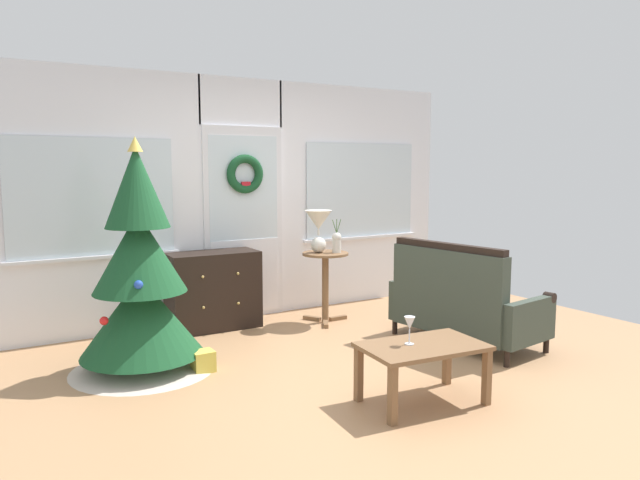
# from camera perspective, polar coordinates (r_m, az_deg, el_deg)

# --- Properties ---
(ground_plane) EXTENTS (6.76, 6.76, 0.00)m
(ground_plane) POSITION_cam_1_polar(r_m,az_deg,el_deg) (4.92, 2.89, -12.37)
(ground_plane) COLOR #AD7F56
(back_wall_with_door) EXTENTS (5.20, 0.19, 2.55)m
(back_wall_with_door) POSITION_cam_1_polar(r_m,az_deg,el_deg) (6.48, -7.43, 3.89)
(back_wall_with_door) COLOR white
(back_wall_with_door) RESTS_ON ground
(christmas_tree) EXTENTS (1.14, 1.14, 1.86)m
(christmas_tree) POSITION_cam_1_polar(r_m,az_deg,el_deg) (4.98, -16.72, -4.24)
(christmas_tree) COLOR #4C331E
(christmas_tree) RESTS_ON ground
(dresser_cabinet) EXTENTS (0.91, 0.46, 0.78)m
(dresser_cabinet) POSITION_cam_1_polar(r_m,az_deg,el_deg) (6.15, -10.12, -4.73)
(dresser_cabinet) COLOR black
(dresser_cabinet) RESTS_ON ground
(settee_sofa) EXTENTS (0.88, 1.46, 0.96)m
(settee_sofa) POSITION_cam_1_polar(r_m,az_deg,el_deg) (5.64, 13.19, -6.02)
(settee_sofa) COLOR black
(settee_sofa) RESTS_ON ground
(side_table) EXTENTS (0.50, 0.48, 0.74)m
(side_table) POSITION_cam_1_polar(r_m,az_deg,el_deg) (6.26, 0.51, -3.17)
(side_table) COLOR brown
(side_table) RESTS_ON ground
(table_lamp) EXTENTS (0.28, 0.28, 0.44)m
(table_lamp) POSITION_cam_1_polar(r_m,az_deg,el_deg) (6.20, -0.15, 1.41)
(table_lamp) COLOR silver
(table_lamp) RESTS_ON side_table
(flower_vase) EXTENTS (0.11, 0.10, 0.35)m
(flower_vase) POSITION_cam_1_polar(r_m,az_deg,el_deg) (6.21, 1.59, -0.13)
(flower_vase) COLOR beige
(flower_vase) RESTS_ON side_table
(coffee_table) EXTENTS (0.89, 0.60, 0.42)m
(coffee_table) POSITION_cam_1_polar(r_m,az_deg,el_deg) (4.25, 9.73, -10.55)
(coffee_table) COLOR brown
(coffee_table) RESTS_ON ground
(wine_glass) EXTENTS (0.08, 0.08, 0.20)m
(wine_glass) POSITION_cam_1_polar(r_m,az_deg,el_deg) (4.18, 8.51, -7.93)
(wine_glass) COLOR silver
(wine_glass) RESTS_ON coffee_table
(gift_box) EXTENTS (0.17, 0.15, 0.17)m
(gift_box) POSITION_cam_1_polar(r_m,az_deg,el_deg) (4.98, -11.05, -11.24)
(gift_box) COLOR #D8C64C
(gift_box) RESTS_ON ground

